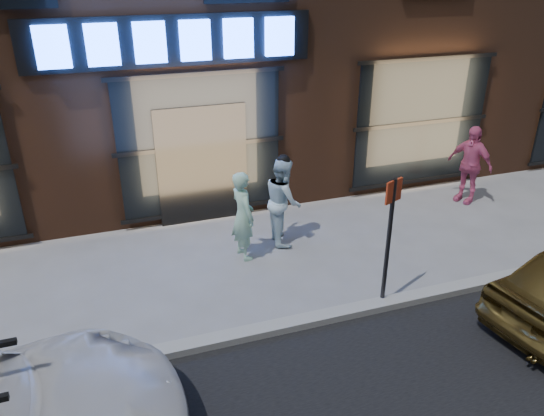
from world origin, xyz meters
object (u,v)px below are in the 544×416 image
Objects in this scene: man_bowtie at (243,216)px; passerby at (470,164)px; man_cap at (283,201)px; sign_post at (389,232)px.

passerby is (5.35, 0.75, 0.04)m from man_bowtie.
man_cap is 2.62m from sign_post.
man_cap is (0.88, 0.34, 0.01)m from man_bowtie.
man_bowtie is at bearing 117.88° from man_cap.
sign_post reaches higher than passerby.
man_bowtie is 0.77× the size of sign_post.
sign_post is (-3.69, -2.87, 0.42)m from passerby.
sign_post is at bearing -76.26° from passerby.
sign_post reaches higher than man_bowtie.
sign_post is (0.78, -2.46, 0.45)m from man_cap.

